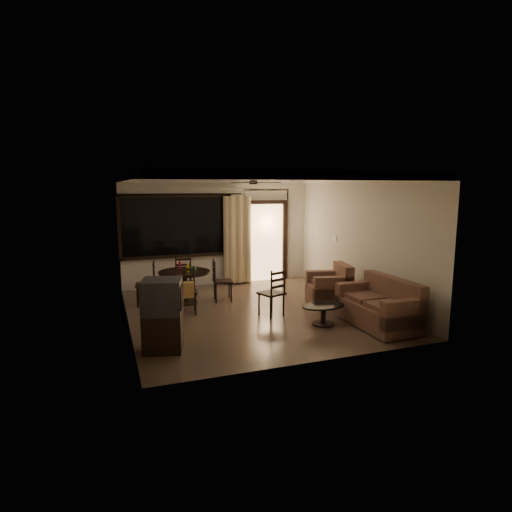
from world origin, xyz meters
name	(u,v)px	position (x,y,z in m)	size (l,w,h in m)	color
ground	(253,311)	(0.00, 0.00, 0.00)	(5.50, 5.50, 0.00)	#7F6651
room_shell	(252,217)	(0.59, 1.77, 1.83)	(5.50, 6.70, 5.50)	beige
dining_table	(185,278)	(-1.21, 1.17, 0.56)	(1.14, 1.14, 0.94)	black
dining_chair_west	(146,292)	(-2.04, 1.28, 0.28)	(0.48, 0.48, 0.95)	black
dining_chair_east	(222,288)	(-0.38, 1.05, 0.28)	(0.48, 0.48, 0.95)	black
dining_chair_south	(187,299)	(-1.33, 0.32, 0.31)	(0.48, 0.52, 0.95)	black
dining_chair_north	(183,283)	(-1.10, 1.94, 0.28)	(0.48, 0.48, 0.95)	black
tv_cabinet	(163,315)	(-2.05, -1.51, 0.58)	(0.72, 0.68, 1.15)	black
sofa	(381,307)	(1.92, -1.66, 0.35)	(0.87, 1.63, 0.87)	#41201E
armchair	(331,288)	(1.82, 0.00, 0.36)	(1.02, 1.02, 0.86)	#41201E
coffee_table	(323,312)	(0.95, -1.25, 0.25)	(0.86, 0.51, 0.38)	black
side_chair	(272,302)	(0.24, -0.41, 0.29)	(0.55, 0.55, 0.98)	black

